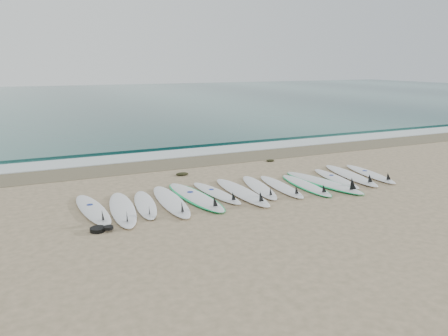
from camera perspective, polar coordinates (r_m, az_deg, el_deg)
name	(u,v)px	position (r m, az deg, el deg)	size (l,w,h in m)	color
ground	(251,192)	(11.75, 3.57, -3.11)	(120.00, 120.00, 0.00)	tan
ocean	(86,100)	(42.87, -17.61, 8.50)	(120.00, 55.00, 0.03)	#205550
wet_sand_band	(196,161)	(15.36, -3.65, 0.92)	(120.00, 1.80, 0.01)	brown
foam_band	(183,153)	(16.64, -5.39, 1.93)	(120.00, 1.40, 0.04)	silver
wave_crest	(171,146)	(18.03, -6.98, 2.89)	(120.00, 1.00, 0.10)	#205550
surfboard_0	(93,210)	(10.59, -16.72, -5.24)	(0.76, 2.61, 0.33)	white
surfboard_1	(123,209)	(10.44, -13.09, -5.26)	(0.84, 2.76, 0.35)	white
surfboard_2	(145,205)	(10.69, -10.22, -4.72)	(0.79, 2.35, 0.29)	white
surfboard_3	(171,201)	(10.81, -6.88, -4.33)	(0.72, 2.81, 0.36)	white
surfboard_4	(196,197)	(11.13, -3.71, -3.77)	(0.97, 2.93, 0.36)	white
surfboard_5	(217,193)	(11.43, -0.92, -3.29)	(0.76, 2.37, 0.30)	white
surfboard_6	(242,192)	(11.48, 2.43, -3.16)	(0.61, 2.86, 0.36)	white
surfboard_7	(260,187)	(11.97, 4.68, -2.54)	(0.93, 2.51, 0.31)	white
surfboard_8	(282,187)	(12.11, 7.54, -2.42)	(0.70, 2.46, 0.31)	white
surfboard_9	(306,185)	(12.38, 10.69, -2.23)	(0.71, 2.44, 0.31)	white
surfboard_10	(324,182)	(12.73, 12.89, -1.85)	(1.16, 2.98, 0.37)	white
surfboard_11	(337,179)	(13.25, 14.49, -1.34)	(0.81, 2.42, 0.30)	white
surfboard_12	(351,175)	(13.71, 16.30, -0.93)	(0.98, 2.81, 0.35)	white
surfboard_13	(371,174)	(14.09, 18.62, -0.74)	(0.87, 2.51, 0.31)	white
seaweed_near	(182,174)	(13.48, -5.49, -0.77)	(0.39, 0.31, 0.08)	black
seaweed_far	(270,160)	(15.38, 6.07, 0.98)	(0.31, 0.24, 0.06)	black
leash_coil	(100,229)	(9.39, -15.87, -7.68)	(0.46, 0.36, 0.11)	black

